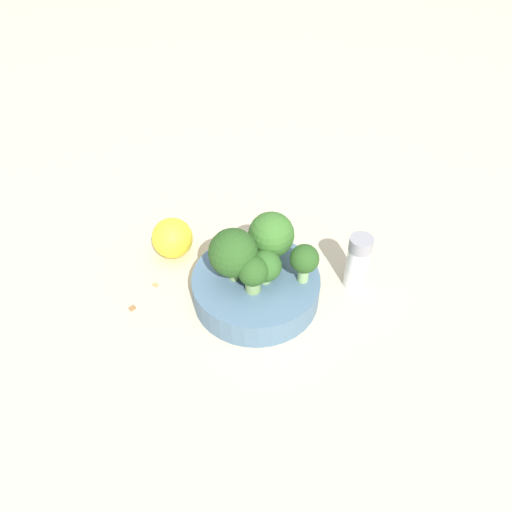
# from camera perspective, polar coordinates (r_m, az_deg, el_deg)

# --- Properties ---
(ground_plane) EXTENTS (3.00, 3.00, 0.00)m
(ground_plane) POSITION_cam_1_polar(r_m,az_deg,el_deg) (0.63, 0.00, -4.72)
(ground_plane) COLOR beige
(bowl) EXTENTS (0.16, 0.16, 0.04)m
(bowl) POSITION_cam_1_polar(r_m,az_deg,el_deg) (0.62, 0.00, -3.60)
(bowl) COLOR slate
(bowl) RESTS_ON ground_plane
(broccoli_floret_0) EXTENTS (0.04, 0.04, 0.04)m
(broccoli_floret_0) POSITION_cam_1_polar(r_m,az_deg,el_deg) (0.60, -1.00, 0.71)
(broccoli_floret_0) COLOR #7A9E5B
(broccoli_floret_0) RESTS_ON bowl
(broccoli_floret_1) EXTENTS (0.04, 0.04, 0.04)m
(broccoli_floret_1) POSITION_cam_1_polar(r_m,az_deg,el_deg) (0.58, 1.08, -1.19)
(broccoli_floret_1) COLOR #84AD66
(broccoli_floret_1) RESTS_ON bowl
(broccoli_floret_2) EXTENTS (0.06, 0.06, 0.07)m
(broccoli_floret_2) POSITION_cam_1_polar(r_m,az_deg,el_deg) (0.58, -2.63, 0.33)
(broccoli_floret_2) COLOR #7A9E5B
(broccoli_floret_2) RESTS_ON bowl
(broccoli_floret_3) EXTENTS (0.03, 0.03, 0.05)m
(broccoli_floret_3) POSITION_cam_1_polar(r_m,az_deg,el_deg) (0.58, 5.55, -0.47)
(broccoli_floret_3) COLOR #8EB770
(broccoli_floret_3) RESTS_ON bowl
(broccoli_floret_4) EXTENTS (0.06, 0.06, 0.07)m
(broccoli_floret_4) POSITION_cam_1_polar(r_m,az_deg,el_deg) (0.60, 1.75, 2.34)
(broccoli_floret_4) COLOR #84AD66
(broccoli_floret_4) RESTS_ON bowl
(broccoli_floret_5) EXTENTS (0.04, 0.04, 0.05)m
(broccoli_floret_5) POSITION_cam_1_polar(r_m,az_deg,el_deg) (0.57, -0.36, -1.94)
(broccoli_floret_5) COLOR #7A9E5B
(broccoli_floret_5) RESTS_ON bowl
(pepper_shaker) EXTENTS (0.03, 0.03, 0.08)m
(pepper_shaker) POSITION_cam_1_polar(r_m,az_deg,el_deg) (0.63, 11.54, -0.64)
(pepper_shaker) COLOR silver
(pepper_shaker) RESTS_ON ground_plane
(lemon_wedge) EXTENTS (0.06, 0.06, 0.06)m
(lemon_wedge) POSITION_cam_1_polar(r_m,az_deg,el_deg) (0.68, -9.53, 2.04)
(lemon_wedge) COLOR yellow
(lemon_wedge) RESTS_ON ground_plane
(almond_crumb_0) EXTENTS (0.01, 0.01, 0.01)m
(almond_crumb_0) POSITION_cam_1_polar(r_m,az_deg,el_deg) (0.69, -1.09, 1.00)
(almond_crumb_0) COLOR olive
(almond_crumb_0) RESTS_ON ground_plane
(almond_crumb_1) EXTENTS (0.01, 0.01, 0.01)m
(almond_crumb_1) POSITION_cam_1_polar(r_m,az_deg,el_deg) (0.66, -11.45, -3.14)
(almond_crumb_1) COLOR tan
(almond_crumb_1) RESTS_ON ground_plane
(almond_crumb_2) EXTENTS (0.01, 0.01, 0.01)m
(almond_crumb_2) POSITION_cam_1_polar(r_m,az_deg,el_deg) (0.64, -13.99, -5.69)
(almond_crumb_2) COLOR olive
(almond_crumb_2) RESTS_ON ground_plane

